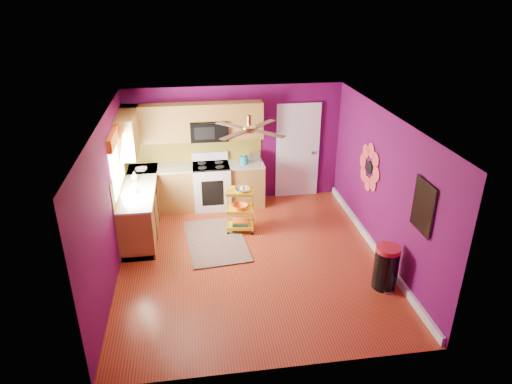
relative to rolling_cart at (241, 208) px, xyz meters
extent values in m
plane|color=maroon|center=(0.07, -1.02, -0.48)|extent=(5.00, 5.00, 0.00)
cube|color=#560948|center=(0.07, 1.48, 0.77)|extent=(4.50, 0.04, 2.50)
cube|color=#560948|center=(0.07, -3.52, 0.77)|extent=(4.50, 0.04, 2.50)
cube|color=#560948|center=(-2.18, -1.02, 0.77)|extent=(0.04, 5.00, 2.50)
cube|color=#560948|center=(2.32, -1.02, 0.77)|extent=(0.04, 5.00, 2.50)
cube|color=silver|center=(0.07, -1.02, 2.02)|extent=(4.50, 5.00, 0.04)
cube|color=white|center=(2.29, -1.02, -0.41)|extent=(0.05, 4.90, 0.14)
cube|color=brown|center=(-1.88, 0.33, -0.03)|extent=(0.60, 2.30, 0.90)
cube|color=brown|center=(-0.78, 1.18, -0.03)|extent=(2.80, 0.60, 0.90)
cube|color=beige|center=(-1.88, 0.33, 0.44)|extent=(0.63, 2.30, 0.04)
cube|color=beige|center=(-0.78, 1.18, 0.44)|extent=(2.80, 0.63, 0.04)
cube|color=black|center=(-1.88, 0.33, -0.43)|extent=(0.54, 2.30, 0.10)
cube|color=black|center=(-0.78, 1.18, -0.43)|extent=(2.80, 0.54, 0.10)
cube|color=white|center=(-0.48, 1.15, -0.02)|extent=(0.76, 0.66, 0.92)
cube|color=black|center=(-0.48, 1.15, 0.44)|extent=(0.76, 0.62, 0.03)
cube|color=white|center=(-0.48, 1.43, 0.56)|extent=(0.76, 0.06, 0.18)
cube|color=black|center=(-0.48, 0.83, -0.03)|extent=(0.45, 0.02, 0.55)
cube|color=brown|center=(-1.52, 1.32, 1.34)|extent=(1.32, 0.33, 0.75)
cube|color=brown|center=(0.26, 1.32, 1.34)|extent=(0.72, 0.33, 0.75)
cube|color=brown|center=(-0.48, 1.32, 1.55)|extent=(0.76, 0.33, 0.34)
cube|color=brown|center=(-2.02, 0.83, 1.34)|extent=(0.33, 1.30, 0.75)
cube|color=black|center=(-0.48, 1.28, 1.17)|extent=(0.76, 0.38, 0.40)
cube|color=olive|center=(-0.78, 1.47, 0.71)|extent=(2.80, 0.01, 0.51)
cube|color=olive|center=(-2.17, 0.33, 0.71)|extent=(0.01, 2.30, 0.51)
cube|color=white|center=(-2.16, 0.03, 1.07)|extent=(0.03, 1.20, 1.00)
cube|color=orange|center=(-2.13, 0.03, 1.54)|extent=(0.08, 1.35, 0.22)
cube|color=white|center=(1.42, 1.46, 0.54)|extent=(0.85, 0.04, 2.05)
cube|color=white|center=(1.42, 1.44, 0.54)|extent=(0.95, 0.02, 2.15)
sphere|color=#BF8C3F|center=(1.74, 1.40, 0.52)|extent=(0.07, 0.07, 0.07)
cylinder|color=black|center=(2.30, -0.42, 0.87)|extent=(0.01, 0.24, 0.24)
cube|color=#1AAC9C|center=(2.30, -2.42, 1.07)|extent=(0.03, 0.52, 0.72)
cube|color=black|center=(2.28, -2.42, 1.07)|extent=(0.01, 0.56, 0.76)
cylinder|color=#BF8C3F|center=(0.07, -0.82, 1.94)|extent=(0.06, 0.06, 0.16)
cylinder|color=#BF8C3F|center=(0.07, -0.82, 1.80)|extent=(0.20, 0.20, 0.08)
cube|color=#4C2D19|center=(0.34, -0.55, 1.80)|extent=(0.47, 0.47, 0.01)
cube|color=#4C2D19|center=(-0.20, -0.55, 1.80)|extent=(0.47, 0.47, 0.01)
cube|color=#4C2D19|center=(-0.20, -1.09, 1.80)|extent=(0.47, 0.47, 0.01)
cube|color=#4C2D19|center=(0.34, -1.09, 1.80)|extent=(0.47, 0.47, 0.01)
cube|color=black|center=(-0.51, -0.34, -0.47)|extent=(1.20, 1.79, 0.02)
cylinder|color=yellow|center=(-0.26, -0.12, -0.04)|extent=(0.02, 0.02, 0.80)
cylinder|color=yellow|center=(0.20, -0.19, -0.04)|extent=(0.02, 0.02, 0.80)
cylinder|color=yellow|center=(-0.21, 0.19, -0.04)|extent=(0.02, 0.02, 0.80)
cylinder|color=yellow|center=(0.24, 0.12, -0.04)|extent=(0.02, 0.02, 0.80)
sphere|color=black|center=(-0.26, -0.12, -0.45)|extent=(0.06, 0.06, 0.06)
sphere|color=black|center=(0.20, -0.19, -0.45)|extent=(0.06, 0.06, 0.06)
sphere|color=black|center=(-0.21, 0.19, -0.45)|extent=(0.06, 0.06, 0.06)
sphere|color=black|center=(0.24, 0.12, -0.45)|extent=(0.06, 0.06, 0.06)
cube|color=yellow|center=(-0.01, 0.00, 0.34)|extent=(0.57, 0.45, 0.03)
cube|color=yellow|center=(-0.01, 0.00, -0.03)|extent=(0.57, 0.45, 0.03)
cube|color=yellow|center=(-0.01, 0.00, -0.37)|extent=(0.57, 0.45, 0.03)
imported|color=beige|center=(0.04, -0.01, 0.39)|extent=(0.32, 0.32, 0.07)
sphere|color=yellow|center=(0.04, -0.01, 0.41)|extent=(0.09, 0.09, 0.09)
imported|color=orange|center=(-0.01, 0.00, 0.03)|extent=(0.33, 0.33, 0.09)
cube|color=navy|center=(-0.01, 0.00, -0.34)|extent=(0.33, 0.27, 0.04)
cube|color=#267233|center=(-0.01, 0.00, -0.30)|extent=(0.33, 0.27, 0.03)
cube|color=orange|center=(-0.01, 0.00, -0.27)|extent=(0.33, 0.27, 0.03)
cylinder|color=black|center=(2.03, -2.10, -0.16)|extent=(0.45, 0.45, 0.65)
cylinder|color=red|center=(2.03, -2.10, 0.20)|extent=(0.38, 0.38, 0.08)
cube|color=beige|center=(2.03, -2.29, -0.46)|extent=(0.14, 0.09, 0.03)
cylinder|color=#127E87|center=(0.22, 1.14, 0.54)|extent=(0.18, 0.18, 0.16)
sphere|color=#127E87|center=(0.22, 1.14, 0.64)|extent=(0.06, 0.06, 0.06)
cube|color=beige|center=(0.45, 1.30, 0.55)|extent=(0.22, 0.15, 0.18)
imported|color=#EA3F72|center=(-1.92, -0.04, 0.56)|extent=(0.09, 0.09, 0.20)
imported|color=white|center=(-1.96, 0.57, 0.55)|extent=(0.14, 0.14, 0.18)
imported|color=white|center=(-1.88, 1.04, 0.49)|extent=(0.24, 0.24, 0.06)
imported|color=white|center=(-1.97, 0.03, 0.50)|extent=(0.11, 0.11, 0.09)
camera|label=1|loc=(-0.83, -7.68, 3.91)|focal=32.00mm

